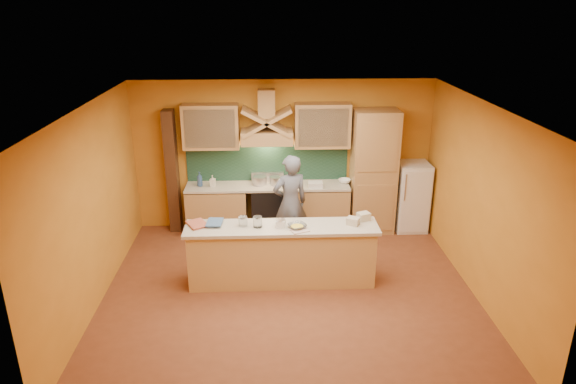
{
  "coord_description": "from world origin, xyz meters",
  "views": [
    {
      "loc": [
        -0.3,
        -6.69,
        4.12
      ],
      "look_at": [
        0.02,
        0.9,
        1.26
      ],
      "focal_mm": 32.0,
      "sensor_mm": 36.0,
      "label": 1
    }
  ],
  "objects_px": {
    "stove": "(268,209)",
    "person": "(290,203)",
    "fridge": "(411,196)",
    "kitchen_scale": "(281,224)",
    "mixing_bowl": "(297,226)"
  },
  "relations": [
    {
      "from": "stove",
      "to": "fridge",
      "type": "bearing_deg",
      "value": 0.0
    },
    {
      "from": "fridge",
      "to": "kitchen_scale",
      "type": "distance_m",
      "value": 3.19
    },
    {
      "from": "fridge",
      "to": "kitchen_scale",
      "type": "height_order",
      "value": "fridge"
    },
    {
      "from": "stove",
      "to": "person",
      "type": "bearing_deg",
      "value": -63.09
    },
    {
      "from": "fridge",
      "to": "kitchen_scale",
      "type": "bearing_deg",
      "value": -142.45
    },
    {
      "from": "fridge",
      "to": "mixing_bowl",
      "type": "distance_m",
      "value": 3.03
    },
    {
      "from": "person",
      "to": "kitchen_scale",
      "type": "relative_size",
      "value": 12.74
    },
    {
      "from": "person",
      "to": "kitchen_scale",
      "type": "distance_m",
      "value": 1.21
    },
    {
      "from": "stove",
      "to": "kitchen_scale",
      "type": "xyz_separation_m",
      "value": [
        0.18,
        -1.93,
        0.55
      ]
    },
    {
      "from": "kitchen_scale",
      "to": "mixing_bowl",
      "type": "xyz_separation_m",
      "value": [
        0.24,
        -0.05,
        -0.02
      ]
    },
    {
      "from": "kitchen_scale",
      "to": "stove",
      "type": "bearing_deg",
      "value": 104.78
    },
    {
      "from": "kitchen_scale",
      "to": "fridge",
      "type": "bearing_deg",
      "value": 46.87
    },
    {
      "from": "kitchen_scale",
      "to": "mixing_bowl",
      "type": "height_order",
      "value": "kitchen_scale"
    },
    {
      "from": "person",
      "to": "mixing_bowl",
      "type": "height_order",
      "value": "person"
    },
    {
      "from": "fridge",
      "to": "person",
      "type": "xyz_separation_m",
      "value": [
        -2.32,
        -0.75,
        0.2
      ]
    }
  ]
}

